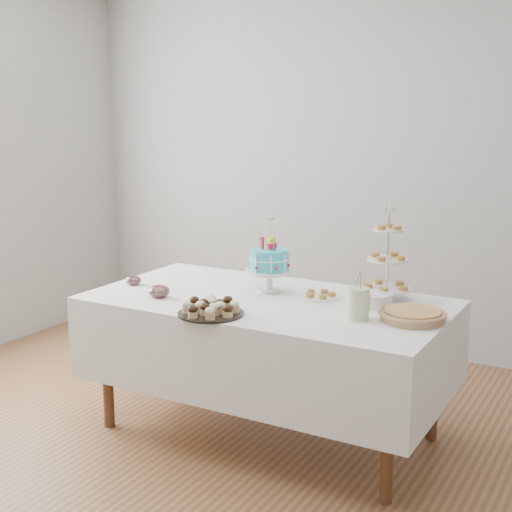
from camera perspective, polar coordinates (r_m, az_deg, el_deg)
The scene contains 12 objects.
floor at distance 3.86m, azimuth -1.32°, elevation -15.58°, with size 5.00×5.00×0.00m, color brown.
walls at distance 3.46m, azimuth -1.42°, elevation 4.72°, with size 5.04×4.04×2.70m.
table at distance 3.89m, azimuth 0.92°, elevation -6.68°, with size 1.92×1.02×0.77m.
birthday_cake at distance 3.95m, azimuth 1.04°, elevation -1.31°, with size 0.27×0.27×0.41m.
cupcake_tray at distance 3.54m, azimuth -3.64°, elevation -4.13°, with size 0.33×0.33×0.08m.
pie at distance 3.51m, azimuth 12.40°, elevation -4.62°, with size 0.33×0.33×0.05m.
tiered_stand at distance 3.85m, azimuth 10.47°, elevation -0.32°, with size 0.26×0.26×0.51m.
plate_stack at distance 3.73m, azimuth 9.48°, elevation -3.46°, with size 0.18×0.18×0.07m.
pastry_plate at distance 3.86m, azimuth 5.14°, elevation -3.15°, with size 0.22×0.22×0.03m.
jam_bowl_a at distance 3.89m, azimuth -7.76°, elevation -2.83°, with size 0.12×0.12×0.07m.
jam_bowl_b at distance 4.19m, azimuth -9.77°, elevation -1.93°, with size 0.09×0.09×0.05m.
utensil_pitcher at distance 3.48m, azimuth 8.18°, elevation -3.69°, with size 0.11×0.11×0.24m.
Camera 1 is at (1.77, -2.95, 1.77)m, focal length 50.00 mm.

